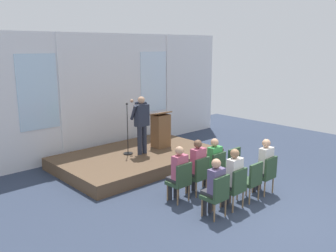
# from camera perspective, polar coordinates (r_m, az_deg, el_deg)

# --- Properties ---
(ground_plane) EXTENTS (16.39, 16.39, 0.00)m
(ground_plane) POSITION_cam_1_polar(r_m,az_deg,el_deg) (8.29, 15.20, -13.18)
(ground_plane) COLOR #2D384C
(rear_partition) EXTENTS (10.86, 0.14, 3.92)m
(rear_partition) POSITION_cam_1_polar(r_m,az_deg,el_deg) (12.12, -10.25, 4.99)
(rear_partition) COLOR silver
(rear_partition) RESTS_ON ground
(stage_platform) EXTENTS (4.65, 2.97, 0.35)m
(stage_platform) POSITION_cam_1_polar(r_m,az_deg,el_deg) (11.07, -4.96, -5.13)
(stage_platform) COLOR brown
(stage_platform) RESTS_ON ground
(speaker) EXTENTS (0.52, 0.69, 1.73)m
(speaker) POSITION_cam_1_polar(r_m,az_deg,el_deg) (10.71, -4.21, 0.83)
(speaker) COLOR #232838
(speaker) RESTS_ON stage_platform
(mic_stand) EXTENTS (0.28, 0.28, 1.55)m
(mic_stand) POSITION_cam_1_polar(r_m,az_deg,el_deg) (10.85, -6.34, -2.70)
(mic_stand) COLOR black
(mic_stand) RESTS_ON stage_platform
(lectern) EXTENTS (0.60, 0.48, 1.16)m
(lectern) POSITION_cam_1_polar(r_m,az_deg,el_deg) (11.50, -1.16, -0.63)
(lectern) COLOR brown
(lectern) RESTS_ON stage_platform
(chair_r0_c0) EXTENTS (0.46, 0.44, 0.94)m
(chair_r0_c0) POSITION_cam_1_polar(r_m,az_deg,el_deg) (8.37, 1.99, -8.47)
(chair_r0_c0) COLOR olive
(chair_r0_c0) RESTS_ON ground
(audience_r0_c0) EXTENTS (0.36, 0.39, 1.32)m
(audience_r0_c0) POSITION_cam_1_polar(r_m,az_deg,el_deg) (8.35, 1.61, -7.05)
(audience_r0_c0) COLOR #2D2D33
(audience_r0_c0) RESTS_ON ground
(chair_r0_c1) EXTENTS (0.46, 0.44, 0.94)m
(chair_r0_c1) POSITION_cam_1_polar(r_m,az_deg,el_deg) (8.79, 4.87, -7.46)
(chair_r0_c1) COLOR olive
(chair_r0_c1) RESTS_ON ground
(audience_r0_c1) EXTENTS (0.36, 0.39, 1.36)m
(audience_r0_c1) POSITION_cam_1_polar(r_m,az_deg,el_deg) (8.76, 4.51, -5.99)
(audience_r0_c1) COLOR #2D2D33
(audience_r0_c1) RESTS_ON ground
(chair_r0_c2) EXTENTS (0.46, 0.44, 0.94)m
(chair_r0_c2) POSITION_cam_1_polar(r_m,az_deg,el_deg) (9.22, 7.47, -6.53)
(chair_r0_c2) COLOR olive
(chair_r0_c2) RESTS_ON ground
(audience_r0_c2) EXTENTS (0.36, 0.39, 1.28)m
(audience_r0_c2) POSITION_cam_1_polar(r_m,az_deg,el_deg) (9.22, 7.10, -5.35)
(audience_r0_c2) COLOR #2D2D33
(audience_r0_c2) RESTS_ON ground
(chair_r0_c3) EXTENTS (0.46, 0.44, 0.94)m
(chair_r0_c3) POSITION_cam_1_polar(r_m,az_deg,el_deg) (9.68, 9.81, -5.67)
(chair_r0_c3) COLOR olive
(chair_r0_c3) RESTS_ON ground
(chair_r1_c0) EXTENTS (0.46, 0.44, 0.94)m
(chair_r1_c0) POSITION_cam_1_polar(r_m,az_deg,el_deg) (7.70, 7.73, -10.52)
(chair_r1_c0) COLOR olive
(chair_r1_c0) RESTS_ON ground
(audience_r1_c0) EXTENTS (0.36, 0.39, 1.28)m
(audience_r1_c0) POSITION_cam_1_polar(r_m,az_deg,el_deg) (7.68, 7.29, -9.12)
(audience_r1_c0) COLOR #2D2D33
(audience_r1_c0) RESTS_ON ground
(chair_r1_c1) EXTENTS (0.46, 0.44, 0.94)m
(chair_r1_c1) POSITION_cam_1_polar(r_m,az_deg,el_deg) (8.15, 10.53, -9.28)
(chair_r1_c1) COLOR olive
(chair_r1_c1) RESTS_ON ground
(audience_r1_c1) EXTENTS (0.36, 0.39, 1.37)m
(audience_r1_c1) POSITION_cam_1_polar(r_m,az_deg,el_deg) (8.12, 10.14, -7.69)
(audience_r1_c1) COLOR #2D2D33
(audience_r1_c1) RESTS_ON ground
(chair_r1_c2) EXTENTS (0.46, 0.44, 0.94)m
(chair_r1_c2) POSITION_cam_1_polar(r_m,az_deg,el_deg) (8.62, 13.01, -8.15)
(chair_r1_c2) COLOR olive
(chair_r1_c2) RESTS_ON ground
(chair_r1_c3) EXTENTS (0.46, 0.44, 0.94)m
(chair_r1_c3) POSITION_cam_1_polar(r_m,az_deg,el_deg) (9.11, 15.22, -7.13)
(chair_r1_c3) COLOR olive
(chair_r1_c3) RESTS_ON ground
(audience_r1_c3) EXTENTS (0.36, 0.39, 1.37)m
(audience_r1_c3) POSITION_cam_1_polar(r_m,az_deg,el_deg) (9.08, 14.88, -5.70)
(audience_r1_c3) COLOR #2D2D33
(audience_r1_c3) RESTS_ON ground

